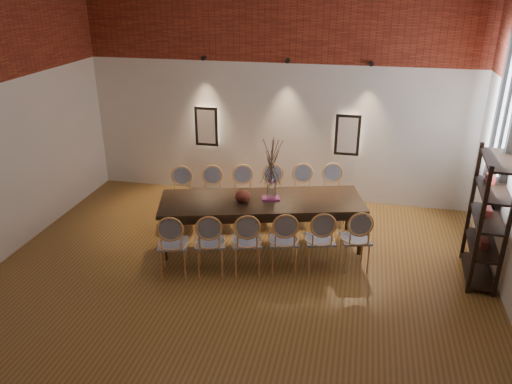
% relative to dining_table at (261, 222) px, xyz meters
% --- Properties ---
extents(floor, '(7.00, 7.00, 0.02)m').
position_rel_dining_table_xyz_m(floor, '(-0.14, -1.57, -0.39)').
color(floor, olive).
rests_on(floor, ground).
extents(wall_back, '(7.00, 0.10, 4.00)m').
position_rel_dining_table_xyz_m(wall_back, '(-0.14, 1.98, 1.62)').
color(wall_back, silver).
rests_on(wall_back, ground).
extents(wall_front, '(7.00, 0.10, 4.00)m').
position_rel_dining_table_xyz_m(wall_front, '(-0.14, -5.12, 1.62)').
color(wall_front, silver).
rests_on(wall_front, ground).
extents(brick_band_back, '(7.00, 0.02, 1.50)m').
position_rel_dining_table_xyz_m(brick_band_back, '(-0.14, 1.91, 2.88)').
color(brick_band_back, maroon).
rests_on(brick_band_back, ground).
extents(niche_left, '(0.36, 0.06, 0.66)m').
position_rel_dining_table_xyz_m(niche_left, '(-1.44, 1.88, 0.93)').
color(niche_left, '#FFEAC6').
rests_on(niche_left, wall_back).
extents(niche_right, '(0.36, 0.06, 0.66)m').
position_rel_dining_table_xyz_m(niche_right, '(1.16, 1.88, 0.93)').
color(niche_right, '#FFEAC6').
rests_on(niche_right, wall_back).
extents(spot_fixture_left, '(0.08, 0.10, 0.08)m').
position_rel_dining_table_xyz_m(spot_fixture_left, '(-1.44, 1.85, 2.17)').
color(spot_fixture_left, black).
rests_on(spot_fixture_left, wall_back).
extents(spot_fixture_mid, '(0.08, 0.10, 0.08)m').
position_rel_dining_table_xyz_m(spot_fixture_mid, '(0.06, 1.85, 2.17)').
color(spot_fixture_mid, black).
rests_on(spot_fixture_mid, wall_back).
extents(spot_fixture_right, '(0.08, 0.10, 0.08)m').
position_rel_dining_table_xyz_m(spot_fixture_right, '(1.46, 1.85, 2.17)').
color(spot_fixture_right, black).
rests_on(spot_fixture_right, wall_back).
extents(window_glass, '(0.02, 0.78, 2.38)m').
position_rel_dining_table_xyz_m(window_glass, '(3.32, 0.43, 1.77)').
color(window_glass, silver).
rests_on(window_glass, wall_right).
extents(window_frame, '(0.08, 0.90, 2.50)m').
position_rel_dining_table_xyz_m(window_frame, '(3.30, 0.43, 1.77)').
color(window_frame, black).
rests_on(window_frame, wall_right).
extents(window_mullion, '(0.06, 0.06, 2.40)m').
position_rel_dining_table_xyz_m(window_mullion, '(3.30, 0.43, 1.77)').
color(window_mullion, black).
rests_on(window_mullion, wall_right).
extents(dining_table, '(3.23, 1.77, 0.75)m').
position_rel_dining_table_xyz_m(dining_table, '(0.00, 0.00, 0.00)').
color(dining_table, '#312012').
rests_on(dining_table, floor).
extents(chair_near_a, '(0.54, 0.54, 0.94)m').
position_rel_dining_table_xyz_m(chair_near_a, '(-1.03, -1.09, 0.09)').
color(chair_near_a, '#E2A75F').
rests_on(chair_near_a, floor).
extents(chair_near_b, '(0.54, 0.54, 0.94)m').
position_rel_dining_table_xyz_m(chair_near_b, '(-0.54, -0.95, 0.09)').
color(chair_near_b, '#E2A75F').
rests_on(chair_near_b, floor).
extents(chair_near_c, '(0.54, 0.54, 0.94)m').
position_rel_dining_table_xyz_m(chair_near_c, '(-0.04, -0.81, 0.09)').
color(chair_near_c, '#E2A75F').
rests_on(chair_near_c, floor).
extents(chair_near_d, '(0.54, 0.54, 0.94)m').
position_rel_dining_table_xyz_m(chair_near_d, '(0.45, -0.68, 0.09)').
color(chair_near_d, '#E2A75F').
rests_on(chair_near_d, floor).
extents(chair_near_e, '(0.54, 0.54, 0.94)m').
position_rel_dining_table_xyz_m(chair_near_e, '(0.95, -0.54, 0.09)').
color(chair_near_e, '#E2A75F').
rests_on(chair_near_e, floor).
extents(chair_near_f, '(0.54, 0.54, 0.94)m').
position_rel_dining_table_xyz_m(chair_near_f, '(1.44, -0.41, 0.09)').
color(chair_near_f, '#E2A75F').
rests_on(chair_near_f, floor).
extents(chair_far_a, '(0.54, 0.54, 0.94)m').
position_rel_dining_table_xyz_m(chair_far_a, '(-1.44, 0.41, 0.09)').
color(chair_far_a, '#E2A75F').
rests_on(chair_far_a, floor).
extents(chair_far_b, '(0.54, 0.54, 0.94)m').
position_rel_dining_table_xyz_m(chair_far_b, '(-0.95, 0.54, 0.09)').
color(chair_far_b, '#E2A75F').
rests_on(chair_far_b, floor).
extents(chair_far_c, '(0.54, 0.54, 0.94)m').
position_rel_dining_table_xyz_m(chair_far_c, '(-0.45, 0.68, 0.09)').
color(chair_far_c, '#E2A75F').
rests_on(chair_far_c, floor).
extents(chair_far_d, '(0.54, 0.54, 0.94)m').
position_rel_dining_table_xyz_m(chair_far_d, '(0.04, 0.81, 0.09)').
color(chair_far_d, '#E2A75F').
rests_on(chair_far_d, floor).
extents(chair_far_e, '(0.54, 0.54, 0.94)m').
position_rel_dining_table_xyz_m(chair_far_e, '(0.54, 0.95, 0.09)').
color(chair_far_e, '#E2A75F').
rests_on(chair_far_e, floor).
extents(chair_far_f, '(0.54, 0.54, 0.94)m').
position_rel_dining_table_xyz_m(chair_far_f, '(1.03, 1.09, 0.09)').
color(chair_far_f, '#E2A75F').
rests_on(chair_far_f, floor).
extents(vase, '(0.14, 0.14, 0.30)m').
position_rel_dining_table_xyz_m(vase, '(0.14, 0.04, 0.53)').
color(vase, silver).
rests_on(vase, dining_table).
extents(dried_branches, '(0.50, 0.50, 0.70)m').
position_rel_dining_table_xyz_m(dried_branches, '(0.14, 0.04, 0.98)').
color(dried_branches, '#433125').
rests_on(dried_branches, vase).
extents(bowl, '(0.24, 0.24, 0.18)m').
position_rel_dining_table_xyz_m(bowl, '(-0.26, -0.12, 0.46)').
color(bowl, '#5B2115').
rests_on(bowl, dining_table).
extents(book, '(0.30, 0.24, 0.03)m').
position_rel_dining_table_xyz_m(book, '(0.13, 0.05, 0.39)').
color(book, '#8C2668').
rests_on(book, dining_table).
extents(shelving_rack, '(0.45, 1.02, 1.80)m').
position_rel_dining_table_xyz_m(shelving_rack, '(3.14, -0.27, 0.53)').
color(shelving_rack, black).
rests_on(shelving_rack, floor).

